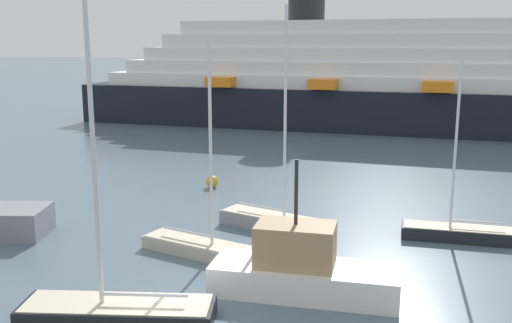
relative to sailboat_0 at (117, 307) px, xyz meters
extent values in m
plane|color=slate|center=(1.56, 0.84, -0.49)|extent=(600.00, 600.00, 0.00)
cube|color=black|center=(0.01, 0.00, -0.18)|extent=(6.88, 3.20, 0.62)
cube|color=beige|center=(0.01, 0.00, 0.15)|extent=(6.59, 3.00, 0.04)
cylinder|color=silver|center=(-0.51, -0.10, 5.20)|extent=(0.16, 0.16, 10.15)
cylinder|color=silver|center=(0.95, 0.19, 0.48)|extent=(2.95, 0.72, 0.13)
cube|color=black|center=(12.02, 11.70, -0.19)|extent=(5.42, 1.50, 0.61)
cube|color=beige|center=(12.02, 11.70, 0.14)|extent=(5.20, 1.38, 0.04)
cylinder|color=silver|center=(11.59, 11.69, 4.12)|extent=(0.13, 0.13, 8.01)
cylinder|color=silver|center=(12.81, 11.71, 0.47)|extent=(2.43, 0.13, 0.10)
cube|color=gray|center=(3.11, 10.96, -0.13)|extent=(6.18, 3.27, 0.72)
cube|color=beige|center=(3.11, 10.96, 0.25)|extent=(5.91, 3.08, 0.04)
cylinder|color=silver|center=(3.57, 10.81, 5.43)|extent=(0.14, 0.14, 10.40)
cylinder|color=silver|center=(2.28, 11.22, 0.58)|extent=(2.61, 0.93, 0.12)
cube|color=#BCB29E|center=(0.74, 6.67, -0.20)|extent=(6.18, 3.10, 0.57)
cube|color=beige|center=(0.74, 6.67, 0.10)|extent=(5.91, 2.92, 0.04)
cylinder|color=silver|center=(1.20, 6.54, 4.50)|extent=(0.14, 0.14, 8.83)
cylinder|color=silver|center=(-0.09, 6.91, 0.43)|extent=(2.62, 0.86, 0.12)
cube|color=white|center=(5.84, 3.72, 0.09)|extent=(7.10, 2.57, 1.15)
cube|color=#A3845B|center=(5.49, 3.71, 1.46)|extent=(2.99, 1.88, 1.60)
cylinder|color=#262626|center=(5.49, 3.71, 3.49)|extent=(0.14, 0.14, 2.46)
sphere|color=orange|center=(-2.87, 18.49, -0.10)|extent=(0.79, 0.79, 0.79)
cylinder|color=black|center=(-2.87, 18.49, 0.67)|extent=(0.06, 0.06, 0.75)
cube|color=black|center=(12.38, 48.30, 1.72)|extent=(80.77, 15.35, 4.42)
cube|color=white|center=(12.38, 48.30, 4.65)|extent=(74.29, 13.68, 1.45)
cube|color=white|center=(12.38, 48.30, 6.10)|extent=(69.83, 12.86, 1.45)
cube|color=white|center=(12.38, 48.30, 7.54)|extent=(65.37, 12.03, 1.45)
cube|color=white|center=(12.38, 48.30, 8.99)|extent=(60.92, 11.21, 1.45)
cube|color=white|center=(12.38, 48.30, 10.43)|extent=(56.46, 10.39, 1.45)
cube|color=orange|center=(-10.38, 43.62, 4.65)|extent=(3.00, 2.39, 1.01)
cube|color=orange|center=(0.85, 43.04, 4.65)|extent=(3.00, 2.39, 1.01)
cube|color=orange|center=(12.08, 42.46, 4.65)|extent=(3.00, 2.39, 1.01)
cylinder|color=black|center=(-2.06, 49.05, 13.16)|extent=(4.05, 4.05, 4.02)
camera|label=1|loc=(9.26, -16.68, 8.93)|focal=40.75mm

